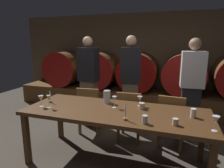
# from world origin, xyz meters

# --- Properties ---
(ground_plane) EXTENTS (9.31, 9.31, 0.00)m
(ground_plane) POSITION_xyz_m (0.00, 0.00, 0.00)
(ground_plane) COLOR #4C443A
(back_wall) EXTENTS (7.17, 0.24, 2.41)m
(back_wall) POSITION_xyz_m (0.00, 3.13, 1.20)
(back_wall) COLOR brown
(back_wall) RESTS_ON ground
(barrel_shelf) EXTENTS (6.45, 0.90, 0.49)m
(barrel_shelf) POSITION_xyz_m (0.00, 2.58, 0.24)
(barrel_shelf) COLOR brown
(barrel_shelf) RESTS_ON ground
(wine_barrel_far_left) EXTENTS (0.94, 0.87, 0.94)m
(wine_barrel_far_left) POSITION_xyz_m (-2.09, 2.58, 0.95)
(wine_barrel_far_left) COLOR brown
(wine_barrel_far_left) RESTS_ON barrel_shelf
(wine_barrel_left) EXTENTS (0.94, 0.87, 0.94)m
(wine_barrel_left) POSITION_xyz_m (-1.04, 2.58, 0.95)
(wine_barrel_left) COLOR brown
(wine_barrel_left) RESTS_ON barrel_shelf
(wine_barrel_center) EXTENTS (0.94, 0.87, 0.94)m
(wine_barrel_center) POSITION_xyz_m (-0.02, 2.58, 0.95)
(wine_barrel_center) COLOR brown
(wine_barrel_center) RESTS_ON barrel_shelf
(wine_barrel_right) EXTENTS (0.94, 0.87, 0.94)m
(wine_barrel_right) POSITION_xyz_m (1.03, 2.58, 0.95)
(wine_barrel_right) COLOR brown
(wine_barrel_right) RESTS_ON barrel_shelf
(dining_table) EXTENTS (2.46, 0.94, 0.78)m
(dining_table) POSITION_xyz_m (0.14, 0.20, 0.71)
(dining_table) COLOR #4C2D16
(dining_table) RESTS_ON ground
(chair_left) EXTENTS (0.43, 0.43, 0.88)m
(chair_left) POSITION_xyz_m (-0.58, 0.93, 0.49)
(chair_left) COLOR brown
(chair_left) RESTS_ON ground
(chair_center) EXTENTS (0.41, 0.41, 0.88)m
(chair_center) POSITION_xyz_m (0.18, 0.87, 0.49)
(chair_center) COLOR brown
(chair_center) RESTS_ON ground
(chair_right) EXTENTS (0.43, 0.43, 0.88)m
(chair_right) POSITION_xyz_m (0.85, 0.87, 0.49)
(chair_right) COLOR brown
(chair_right) RESTS_ON ground
(guest_left) EXTENTS (0.40, 0.27, 1.78)m
(guest_left) POSITION_xyz_m (-0.78, 1.31, 0.91)
(guest_left) COLOR brown
(guest_left) RESTS_ON ground
(guest_center) EXTENTS (0.42, 0.30, 1.80)m
(guest_center) POSITION_xyz_m (0.04, 1.48, 0.93)
(guest_center) COLOR brown
(guest_center) RESTS_ON ground
(guest_right) EXTENTS (0.40, 0.27, 1.74)m
(guest_right) POSITION_xyz_m (1.14, 1.32, 0.89)
(guest_right) COLOR black
(guest_right) RESTS_ON ground
(candle_left) EXTENTS (0.05, 0.05, 0.19)m
(candle_left) POSITION_xyz_m (-0.91, 0.22, 0.83)
(candle_left) COLOR olive
(candle_left) RESTS_ON dining_table
(candle_right) EXTENTS (0.05, 0.05, 0.20)m
(candle_right) POSITION_xyz_m (0.35, -0.09, 0.84)
(candle_right) COLOR olive
(candle_right) RESTS_ON dining_table
(pitcher) EXTENTS (0.10, 0.10, 0.19)m
(pitcher) POSITION_xyz_m (-0.08, 0.47, 0.87)
(pitcher) COLOR silver
(pitcher) RESTS_ON dining_table
(wine_glass_far_left) EXTENTS (0.07, 0.07, 0.16)m
(wine_glass_far_left) POSITION_xyz_m (-0.90, 0.01, 0.89)
(wine_glass_far_left) COLOR white
(wine_glass_far_left) RESTS_ON dining_table
(wine_glass_left) EXTENTS (0.06, 0.06, 0.18)m
(wine_glass_left) POSITION_xyz_m (-0.76, 0.00, 0.91)
(wine_glass_left) COLOR silver
(wine_glass_left) RESTS_ON dining_table
(wine_glass_center) EXTENTS (0.07, 0.07, 0.16)m
(wine_glass_center) POSITION_xyz_m (0.09, 0.30, 0.90)
(wine_glass_center) COLOR white
(wine_glass_center) RESTS_ON dining_table
(wine_glass_right) EXTENTS (0.07, 0.07, 0.14)m
(wine_glass_right) POSITION_xyz_m (0.41, 0.48, 0.89)
(wine_glass_right) COLOR silver
(wine_glass_right) RESTS_ON dining_table
(wine_glass_far_right) EXTENTS (0.08, 0.08, 0.16)m
(wine_glass_far_right) POSITION_xyz_m (1.30, -0.08, 0.90)
(wine_glass_far_right) COLOR white
(wine_glass_far_right) RESTS_ON dining_table
(cup_far_left) EXTENTS (0.08, 0.08, 0.09)m
(cup_far_left) POSITION_xyz_m (0.46, 0.36, 0.82)
(cup_far_left) COLOR beige
(cup_far_left) RESTS_ON dining_table
(cup_center_left) EXTENTS (0.06, 0.06, 0.10)m
(cup_center_left) POSITION_xyz_m (0.58, -0.12, 0.83)
(cup_center_left) COLOR silver
(cup_center_left) RESTS_ON dining_table
(cup_center_right) EXTENTS (0.06, 0.06, 0.08)m
(cup_center_right) POSITION_xyz_m (0.91, -0.05, 0.82)
(cup_center_right) COLOR beige
(cup_center_right) RESTS_ON dining_table
(cup_far_right) EXTENTS (0.07, 0.07, 0.11)m
(cup_far_right) POSITION_xyz_m (1.11, 0.25, 0.83)
(cup_far_right) COLOR white
(cup_far_right) RESTS_ON dining_table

